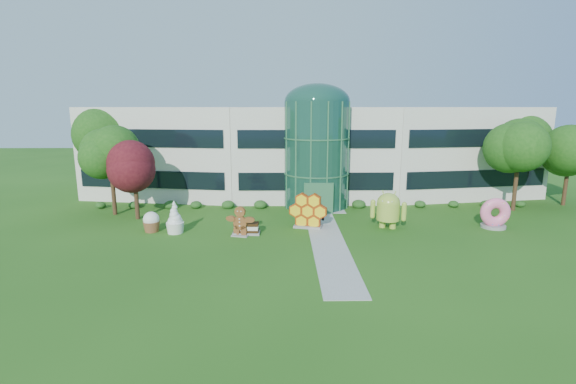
{
  "coord_description": "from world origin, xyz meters",
  "views": [
    {
      "loc": [
        -3.2,
        -26.9,
        9.36
      ],
      "look_at": [
        -2.75,
        6.0,
        2.6
      ],
      "focal_mm": 26.0,
      "sensor_mm": 36.0,
      "label": 1
    }
  ],
  "objects_px": {
    "gingerbread": "(240,221)",
    "donut": "(494,213)",
    "android_black": "(315,214)",
    "android_green": "(388,208)"
  },
  "relations": [
    {
      "from": "donut",
      "to": "gingerbread",
      "type": "relative_size",
      "value": 1.0
    },
    {
      "from": "android_black",
      "to": "donut",
      "type": "height_order",
      "value": "donut"
    },
    {
      "from": "gingerbread",
      "to": "donut",
      "type": "bearing_deg",
      "value": 19.86
    },
    {
      "from": "android_green",
      "to": "donut",
      "type": "relative_size",
      "value": 1.35
    },
    {
      "from": "donut",
      "to": "gingerbread",
      "type": "xyz_separation_m",
      "value": [
        -19.72,
        -1.85,
        -0.09
      ]
    },
    {
      "from": "android_black",
      "to": "donut",
      "type": "xyz_separation_m",
      "value": [
        14.02,
        -0.83,
        0.3
      ]
    },
    {
      "from": "android_green",
      "to": "gingerbread",
      "type": "bearing_deg",
      "value": -148.66
    },
    {
      "from": "android_black",
      "to": "donut",
      "type": "distance_m",
      "value": 14.05
    },
    {
      "from": "android_black",
      "to": "gingerbread",
      "type": "xyz_separation_m",
      "value": [
        -5.7,
        -2.68,
        0.21
      ]
    },
    {
      "from": "android_green",
      "to": "donut",
      "type": "distance_m",
      "value": 8.37
    }
  ]
}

